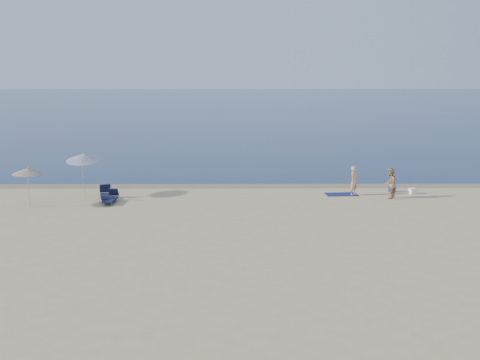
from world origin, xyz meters
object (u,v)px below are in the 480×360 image
(umbrella_near, at_px, (84,157))
(person_right, at_px, (390,183))
(blue_cooler, at_px, (392,189))
(person_left, at_px, (354,181))

(umbrella_near, bearing_deg, person_right, 2.08)
(blue_cooler, bearing_deg, umbrella_near, -154.24)
(person_left, distance_m, blue_cooler, 2.67)
(person_left, relative_size, person_right, 0.99)
(person_left, bearing_deg, umbrella_near, 132.65)
(blue_cooler, bearing_deg, person_left, -137.19)
(person_left, xyz_separation_m, blue_cooler, (2.41, 0.92, -0.67))
(person_right, relative_size, blue_cooler, 3.90)
(person_right, xyz_separation_m, umbrella_near, (-16.78, 0.59, 1.39))
(person_left, height_order, umbrella_near, umbrella_near)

